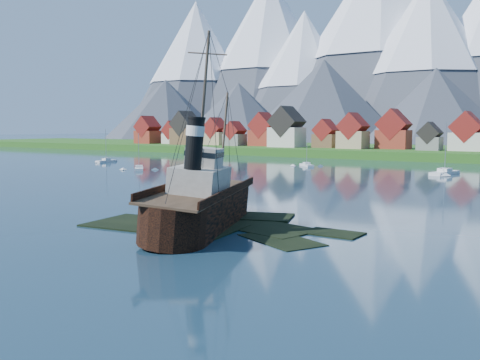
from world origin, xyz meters
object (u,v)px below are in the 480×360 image
Objects in this scene: sailboat_c at (307,166)px; sailboat_e at (445,173)px; sailboat_b at (106,161)px; sailboat_a at (139,169)px; tugboat_wreck at (208,202)px.

sailboat_e is (39.94, -5.58, 0.06)m from sailboat_c.
sailboat_a is at bearing -30.43° from sailboat_b.
sailboat_a is at bearing 118.61° from tugboat_wreck.
sailboat_a reaches higher than sailboat_c.
tugboat_wreck is 2.56× the size of sailboat_b.
sailboat_e is (101.87, 15.13, 0.02)m from sailboat_b.
sailboat_e is at bearing 64.37° from tugboat_wreck.
tugboat_wreck is at bearing -115.12° from sailboat_c.
sailboat_c is 0.76× the size of sailboat_e.
sailboat_b is 0.86× the size of sailboat_e.
sailboat_c is at bearing -177.50° from sailboat_e.
sailboat_b is at bearing 122.13° from tugboat_wreck.
tugboat_wreck is 84.46m from sailboat_a.
tugboat_wreck is 118.97m from sailboat_b.
sailboat_a is at bearing -145.65° from sailboat_e.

